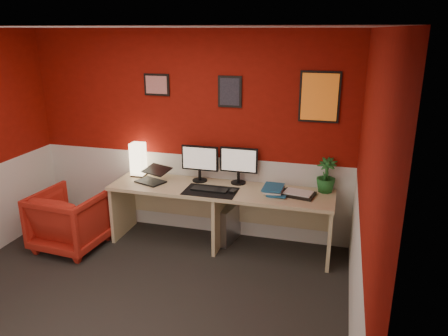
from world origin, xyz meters
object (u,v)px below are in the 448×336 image
(pc_tower, at_px, (227,223))
(monitor_right, at_px, (239,160))
(desk, at_px, (220,217))
(laptop, at_px, (150,174))
(potted_plant, at_px, (326,175))
(shoji_lamp, at_px, (138,160))
(zen_tray, at_px, (298,194))
(monitor_left, at_px, (199,158))
(armchair, at_px, (71,219))

(pc_tower, bearing_deg, monitor_right, 40.33)
(desk, relative_size, laptop, 7.88)
(potted_plant, relative_size, pc_tower, 0.87)
(shoji_lamp, bearing_deg, pc_tower, -0.65)
(zen_tray, bearing_deg, shoji_lamp, 175.54)
(monitor_left, distance_m, armchair, 1.68)
(laptop, distance_m, monitor_right, 1.07)
(shoji_lamp, distance_m, pc_tower, 1.35)
(desk, bearing_deg, potted_plant, 10.60)
(desk, distance_m, potted_plant, 1.32)
(armchair, bearing_deg, laptop, -145.96)
(desk, relative_size, armchair, 3.38)
(laptop, relative_size, armchair, 0.43)
(desk, relative_size, monitor_left, 4.48)
(desk, xyz_separation_m, shoji_lamp, (-1.11, 0.18, 0.56))
(zen_tray, relative_size, potted_plant, 0.89)
(pc_tower, bearing_deg, desk, -92.96)
(pc_tower, bearing_deg, potted_plant, 13.39)
(shoji_lamp, height_order, pc_tower, shoji_lamp)
(shoji_lamp, relative_size, armchair, 0.52)
(desk, distance_m, pc_tower, 0.22)
(potted_plant, bearing_deg, armchair, -166.11)
(shoji_lamp, distance_m, laptop, 0.33)
(zen_tray, xyz_separation_m, pc_tower, (-0.86, 0.14, -0.52))
(desk, relative_size, zen_tray, 7.43)
(shoji_lamp, bearing_deg, potted_plant, 1.09)
(monitor_right, height_order, armchair, monitor_right)
(shoji_lamp, height_order, laptop, shoji_lamp)
(monitor_left, bearing_deg, shoji_lamp, -179.29)
(laptop, bearing_deg, desk, 22.46)
(zen_tray, bearing_deg, monitor_right, 163.83)
(monitor_left, height_order, potted_plant, monitor_left)
(monitor_left, distance_m, zen_tray, 1.25)
(monitor_right, relative_size, zen_tray, 1.66)
(zen_tray, xyz_separation_m, potted_plant, (0.28, 0.20, 0.18))
(monitor_left, relative_size, potted_plant, 1.48)
(desk, xyz_separation_m, armchair, (-1.69, -0.49, -0.02))
(zen_tray, bearing_deg, potted_plant, 35.57)
(armchair, bearing_deg, potted_plant, -161.60)
(laptop, relative_size, monitor_right, 0.57)
(shoji_lamp, bearing_deg, armchair, -131.10)
(desk, height_order, monitor_right, monitor_right)
(desk, bearing_deg, laptop, -178.63)
(potted_plant, height_order, pc_tower, potted_plant)
(desk, height_order, laptop, laptop)
(potted_plant, distance_m, pc_tower, 1.34)
(desk, relative_size, pc_tower, 5.78)
(zen_tray, bearing_deg, armchair, -168.87)
(armchair, bearing_deg, pc_tower, -154.84)
(monitor_right, xyz_separation_m, pc_tower, (-0.12, -0.07, -0.80))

